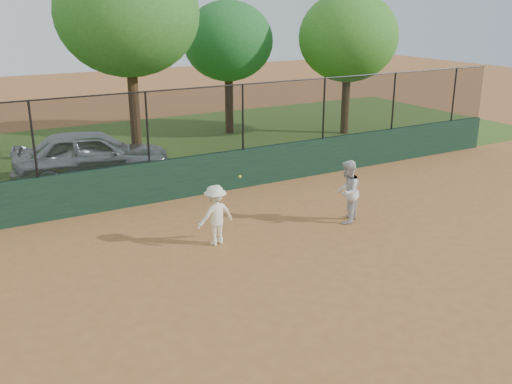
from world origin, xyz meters
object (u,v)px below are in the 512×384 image
tree_2 (128,14)px  tree_4 (349,37)px  player_main (216,215)px  tree_3 (228,42)px  parked_car (93,155)px  player_second (347,192)px

tree_2 → tree_4: bearing=2.1°
player_main → tree_3: bearing=61.5°
tree_4 → tree_3: bearing=149.7°
tree_3 → tree_4: bearing=-30.3°
parked_car → player_second: (4.77, -6.98, -0.00)m
player_second → tree_3: 11.80m
player_second → player_main: (-3.58, 0.39, -0.10)m
parked_car → tree_4: tree_4 is taller
tree_3 → parked_car: bearing=-149.4°
player_main → tree_4: size_ratio=0.29×
tree_2 → tree_3: tree_2 is taller
parked_car → tree_2: bearing=-43.1°
parked_car → tree_3: 8.75m
parked_car → tree_4: size_ratio=0.82×
tree_3 → player_second: bearing=-101.5°
tree_2 → tree_4: 9.60m
parked_car → player_main: size_ratio=2.79×
parked_car → player_main: 6.70m
player_main → parked_car: bearing=100.2°
parked_car → player_second: 8.46m
parked_car → player_second: size_ratio=2.95×
player_second → tree_2: 9.75m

